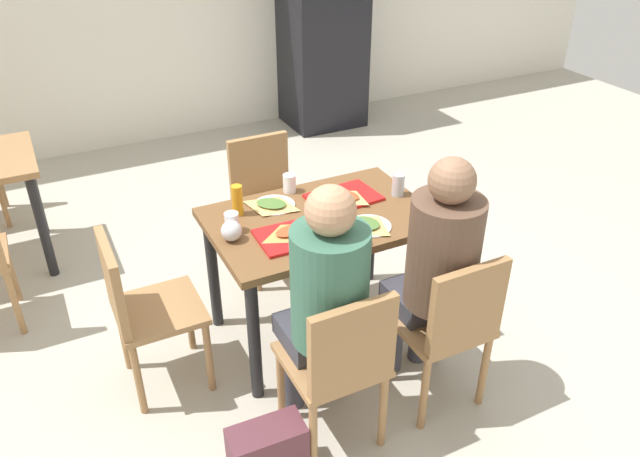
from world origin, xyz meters
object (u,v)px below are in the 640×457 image
object	(u,v)px
plastic_cup_a	(289,183)
soda_can	(398,185)
pizza_slice_a	(291,232)
chair_near_left	(341,361)
tray_red_near	(295,236)
paper_plate_center	(274,205)
tray_red_far	(344,197)
pizza_slice_b	(347,196)
plastic_cup_b	(355,235)
person_in_red	(326,295)
condiment_bottle	(237,200)
chair_far_side	(266,195)
paper_plate_near_edge	(369,226)
pizza_slice_c	(271,204)
main_table	(320,234)
person_in_brown_jacket	(437,261)
foil_bundle	(231,231)
chair_near_right	(450,322)
chair_left_end	(140,305)
handbag	(268,453)
plastic_cup_c	(232,222)
pizza_slice_d	(365,224)
drink_fridge	(323,25)

from	to	relation	value
plastic_cup_a	soda_can	size ratio (longest dim) A/B	0.82
pizza_slice_a	chair_near_left	bearing A→B (deg)	-96.22
tray_red_near	paper_plate_center	bearing A→B (deg)	85.19
tray_red_far	plastic_cup_a	world-z (taller)	plastic_cup_a
pizza_slice_b	plastic_cup_a	size ratio (longest dim) A/B	2.41
paper_plate_center	pizza_slice_a	xyz separation A→B (m)	(-0.04, -0.31, 0.02)
plastic_cup_a	plastic_cup_b	distance (m)	0.63
person_in_red	condiment_bottle	world-z (taller)	person_in_red
soda_can	condiment_bottle	xyz separation A→B (m)	(-0.84, 0.18, 0.02)
chair_far_side	plastic_cup_a	xyz separation A→B (m)	(-0.03, -0.44, 0.29)
person_in_red	paper_plate_near_edge	size ratio (longest dim) A/B	5.73
tray_red_far	soda_can	bearing A→B (deg)	-18.26
pizza_slice_b	plastic_cup_a	xyz separation A→B (m)	(-0.23, 0.23, 0.03)
tray_red_near	pizza_slice_c	xyz separation A→B (m)	(0.01, 0.32, 0.01)
main_table	person_in_red	world-z (taller)	person_in_red
main_table	person_in_brown_jacket	xyz separation A→B (m)	(0.28, -0.61, 0.12)
person_in_red	condiment_bottle	distance (m)	0.82
person_in_red	foil_bundle	world-z (taller)	person_in_red
main_table	person_in_brown_jacket	size ratio (longest dim) A/B	0.88
main_table	pizza_slice_a	bearing A→B (deg)	-151.73
tray_red_far	pizza_slice_b	size ratio (longest dim) A/B	1.50
person_in_brown_jacket	condiment_bottle	size ratio (longest dim) A/B	7.88
plastic_cup_b	chair_near_right	bearing A→B (deg)	-60.25
person_in_brown_jacket	soda_can	world-z (taller)	person_in_brown_jacket
chair_far_side	chair_left_end	size ratio (longest dim) A/B	1.00
soda_can	foil_bundle	xyz separation A→B (m)	(-0.95, -0.04, -0.01)
chair_near_left	soda_can	xyz separation A→B (m)	(0.75, 0.77, 0.30)
chair_left_end	pizza_slice_b	distance (m)	1.17
chair_near_left	chair_far_side	distance (m)	1.53
tray_red_near	handbag	world-z (taller)	tray_red_near
pizza_slice_b	plastic_cup_c	bearing A→B (deg)	-177.31
plastic_cup_a	condiment_bottle	distance (m)	0.35
chair_left_end	handbag	distance (m)	0.90
chair_far_side	person_in_red	xyz separation A→B (m)	(-0.28, -1.36, 0.25)
pizza_slice_b	handbag	size ratio (longest dim) A/B	0.75
main_table	foil_bundle	size ratio (longest dim) A/B	11.15
plastic_cup_b	foil_bundle	xyz separation A→B (m)	(-0.50, 0.29, 0.00)
chair_far_side	pizza_slice_d	xyz separation A→B (m)	(0.15, -0.95, 0.25)
main_table	person_in_red	bearing A→B (deg)	-114.50
chair_near_left	drink_fridge	xyz separation A→B (m)	(1.73, 3.60, 0.45)
chair_near_left	plastic_cup_c	size ratio (longest dim) A/B	8.51
pizza_slice_a	drink_fridge	bearing A→B (deg)	60.80
pizza_slice_b	chair_near_right	bearing A→B (deg)	-84.57
chair_left_end	condiment_bottle	world-z (taller)	condiment_bottle
pizza_slice_c	drink_fridge	world-z (taller)	drink_fridge
plastic_cup_b	soda_can	world-z (taller)	soda_can
chair_near_right	person_in_brown_jacket	xyz separation A→B (m)	(0.00, 0.14, 0.25)
pizza_slice_c	handbag	xyz separation A→B (m)	(-0.44, -0.96, -0.61)
chair_far_side	tray_red_far	size ratio (longest dim) A/B	2.37
main_table	soda_can	bearing A→B (deg)	2.22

